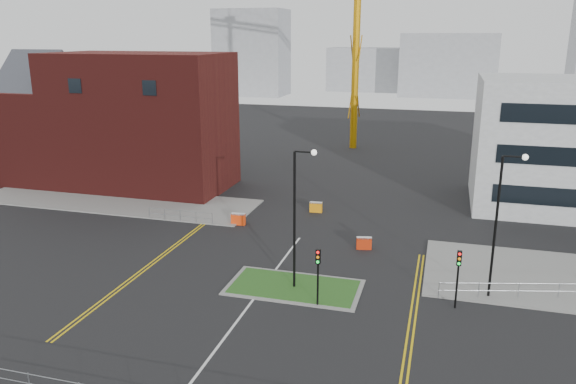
% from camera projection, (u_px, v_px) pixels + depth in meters
% --- Properties ---
extents(ground, '(200.00, 200.00, 0.00)m').
position_uv_depth(ground, '(217.00, 347.00, 29.39)').
color(ground, black).
rests_on(ground, ground).
extents(pavement_left, '(28.00, 8.00, 0.12)m').
position_uv_depth(pavement_left, '(115.00, 201.00, 54.98)').
color(pavement_left, slate).
rests_on(pavement_left, ground).
extents(island_kerb, '(8.60, 4.60, 0.08)m').
position_uv_depth(island_kerb, '(294.00, 287.00, 36.26)').
color(island_kerb, slate).
rests_on(island_kerb, ground).
extents(grass_island, '(8.00, 4.00, 0.12)m').
position_uv_depth(grass_island, '(294.00, 287.00, 36.25)').
color(grass_island, '#24531B').
rests_on(grass_island, ground).
extents(brick_building, '(24.20, 10.07, 14.24)m').
position_uv_depth(brick_building, '(117.00, 122.00, 59.47)').
color(brick_building, '#4E1513').
rests_on(brick_building, ground).
extents(streetlamp_island, '(1.46, 0.36, 9.18)m').
position_uv_depth(streetlamp_island, '(298.00, 208.00, 34.74)').
color(streetlamp_island, black).
rests_on(streetlamp_island, ground).
extents(streetlamp_right_near, '(1.46, 0.36, 9.18)m').
position_uv_depth(streetlamp_right_near, '(501.00, 215.00, 33.45)').
color(streetlamp_right_near, black).
rests_on(streetlamp_right_near, ground).
extents(traffic_light_island, '(0.28, 0.33, 3.65)m').
position_uv_depth(traffic_light_island, '(318.00, 266.00, 33.18)').
color(traffic_light_island, black).
rests_on(traffic_light_island, ground).
extents(traffic_light_right, '(0.28, 0.33, 3.65)m').
position_uv_depth(traffic_light_right, '(458.00, 268.00, 32.93)').
color(traffic_light_right, black).
rests_on(traffic_light_right, ground).
extents(railing_left, '(6.05, 0.05, 1.10)m').
position_uv_depth(railing_left, '(180.00, 214.00, 48.73)').
color(railing_left, gray).
rests_on(railing_left, ground).
extents(centre_line, '(0.15, 30.00, 0.01)m').
position_uv_depth(centre_line, '(231.00, 329.00, 31.24)').
color(centre_line, silver).
rests_on(centre_line, ground).
extents(yellow_left_a, '(0.12, 24.00, 0.01)m').
position_uv_depth(yellow_left_a, '(156.00, 258.00, 41.00)').
color(yellow_left_a, gold).
rests_on(yellow_left_a, ground).
extents(yellow_left_b, '(0.12, 24.00, 0.01)m').
position_uv_depth(yellow_left_b, '(160.00, 259.00, 40.93)').
color(yellow_left_b, gold).
rests_on(yellow_left_b, ground).
extents(yellow_right_a, '(0.12, 20.00, 0.01)m').
position_uv_depth(yellow_right_a, '(410.00, 318.00, 32.45)').
color(yellow_right_a, gold).
rests_on(yellow_right_a, ground).
extents(yellow_right_b, '(0.12, 20.00, 0.01)m').
position_uv_depth(yellow_right_b, '(415.00, 318.00, 32.37)').
color(yellow_right_b, gold).
rests_on(yellow_right_b, ground).
extents(skyline_a, '(18.00, 12.00, 22.00)m').
position_uv_depth(skyline_a, '(252.00, 53.00, 147.99)').
color(skyline_a, gray).
rests_on(skyline_a, ground).
extents(skyline_b, '(24.00, 12.00, 16.00)m').
position_uv_depth(skyline_b, '(448.00, 65.00, 144.95)').
color(skyline_b, gray).
rests_on(skyline_b, ground).
extents(skyline_d, '(30.00, 12.00, 12.00)m').
position_uv_depth(skyline_d, '(382.00, 70.00, 159.47)').
color(skyline_d, gray).
rests_on(skyline_d, ground).
extents(barrier_left, '(1.23, 0.46, 1.02)m').
position_uv_depth(barrier_left, '(238.00, 219.00, 48.11)').
color(barrier_left, '#FB3F0D').
rests_on(barrier_left, ground).
extents(barrier_mid, '(1.16, 0.45, 0.96)m').
position_uv_depth(barrier_mid, '(316.00, 207.00, 51.54)').
color(barrier_mid, orange).
rests_on(barrier_mid, ground).
extents(barrier_right, '(1.19, 0.62, 0.96)m').
position_uv_depth(barrier_right, '(364.00, 243.00, 42.66)').
color(barrier_right, red).
rests_on(barrier_right, ground).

